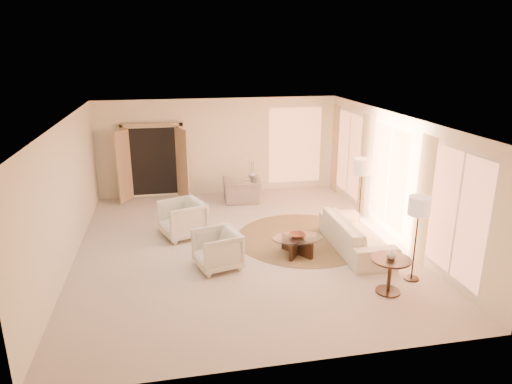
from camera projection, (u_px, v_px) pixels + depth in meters
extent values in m
cube|color=beige|center=(242.00, 246.00, 10.04)|extent=(7.00, 8.00, 0.02)
cube|color=white|center=(240.00, 119.00, 9.19)|extent=(7.00, 8.00, 0.02)
cube|color=#F4EDCB|center=(219.00, 147.00, 13.36)|extent=(7.00, 0.04, 2.80)
cube|color=#F4EDCB|center=(291.00, 273.00, 5.88)|extent=(7.00, 0.04, 2.80)
cube|color=#F4EDCB|center=(66.00, 195.00, 8.98)|extent=(0.04, 8.00, 2.80)
cube|color=#F4EDCB|center=(394.00, 177.00, 10.26)|extent=(0.04, 8.00, 2.80)
cube|color=tan|center=(154.00, 161.00, 13.01)|extent=(1.80, 0.12, 2.16)
cube|color=tan|center=(124.00, 166.00, 12.62)|extent=(0.35, 0.66, 2.00)
cube|color=tan|center=(182.00, 164.00, 12.91)|extent=(0.35, 0.66, 2.00)
cylinder|color=#47361F|center=(303.00, 238.00, 10.45)|extent=(3.89, 3.89, 0.01)
imported|color=silver|center=(356.00, 234.00, 9.79)|extent=(0.94, 2.35, 0.68)
imported|color=silver|center=(182.00, 217.00, 10.43)|extent=(1.11, 1.14, 0.93)
imported|color=silver|center=(217.00, 248.00, 8.95)|extent=(0.94, 0.98, 0.84)
imported|color=gray|center=(242.00, 187.00, 12.80)|extent=(1.04, 0.71, 0.88)
cube|color=black|center=(297.00, 247.00, 9.58)|extent=(0.52, 0.70, 0.36)
cube|color=black|center=(297.00, 247.00, 9.58)|extent=(0.52, 0.70, 0.36)
cylinder|color=white|center=(297.00, 238.00, 9.52)|extent=(1.07, 1.07, 0.02)
cylinder|color=black|center=(388.00, 291.00, 8.15)|extent=(0.44, 0.44, 0.03)
cylinder|color=black|center=(389.00, 276.00, 8.05)|extent=(0.07, 0.07, 0.62)
cylinder|color=black|center=(391.00, 259.00, 7.96)|extent=(0.70, 0.70, 0.03)
cylinder|color=black|center=(252.00, 196.00, 13.37)|extent=(0.36, 0.36, 0.03)
cylinder|color=black|center=(252.00, 188.00, 13.30)|extent=(0.05, 0.05, 0.52)
cylinder|color=white|center=(252.00, 179.00, 13.22)|extent=(0.47, 0.47, 0.03)
cylinder|color=black|center=(358.00, 229.00, 10.93)|extent=(0.30, 0.30, 0.03)
cylinder|color=black|center=(360.00, 200.00, 10.71)|extent=(0.03, 0.03, 1.48)
cylinder|color=#C3A88F|center=(363.00, 166.00, 10.46)|extent=(0.42, 0.42, 0.36)
cylinder|color=black|center=(411.00, 278.00, 8.60)|extent=(0.28, 0.28, 0.03)
cylinder|color=black|center=(415.00, 245.00, 8.40)|extent=(0.03, 0.03, 1.39)
cylinder|color=#C3A88F|center=(420.00, 206.00, 8.16)|extent=(0.40, 0.40, 0.34)
imported|color=brown|center=(297.00, 235.00, 9.51)|extent=(0.37, 0.37, 0.08)
imported|color=silver|center=(391.00, 254.00, 7.93)|extent=(0.22, 0.22, 0.18)
imported|color=silver|center=(252.00, 175.00, 13.18)|extent=(0.25, 0.25, 0.22)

